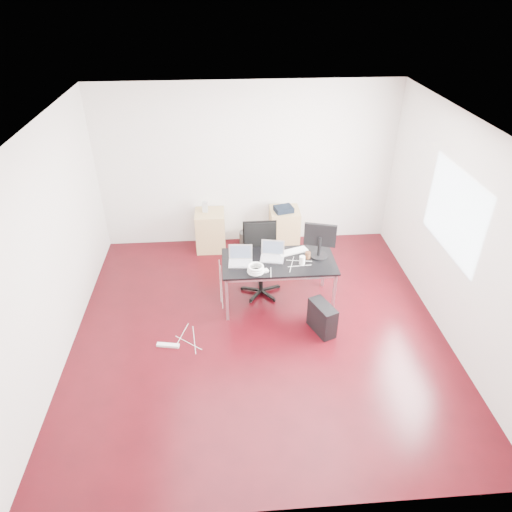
{
  "coord_description": "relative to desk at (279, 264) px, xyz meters",
  "views": [
    {
      "loc": [
        -0.4,
        -4.77,
        4.23
      ],
      "look_at": [
        0.0,
        0.55,
        0.85
      ],
      "focal_mm": 32.0,
      "sensor_mm": 36.0,
      "label": 1
    }
  ],
  "objects": [
    {
      "name": "desk",
      "position": [
        0.0,
        0.0,
        0.0
      ],
      "size": [
        1.6,
        0.8,
        0.73
      ],
      "color": "black",
      "rests_on": "ground"
    },
    {
      "name": "filing_cabinet_left",
      "position": [
        -0.99,
        1.64,
        -0.33
      ],
      "size": [
        0.5,
        0.5,
        0.7
      ],
      "primitive_type": "cube",
      "color": "#A68753",
      "rests_on": "ground"
    },
    {
      "name": "room_shell",
      "position": [
        -0.29,
        -0.59,
        0.73
      ],
      "size": [
        5.0,
        5.0,
        5.0
      ],
      "color": "#32050B",
      "rests_on": "ground"
    },
    {
      "name": "cup_brown",
      "position": [
        0.42,
        0.04,
        0.1
      ],
      "size": [
        0.09,
        0.09,
        0.1
      ],
      "primitive_type": "cylinder",
      "rotation": [
        0.0,
        0.0,
        0.18
      ],
      "color": "brown",
      "rests_on": "desk"
    },
    {
      "name": "speaker",
      "position": [
        -1.07,
        1.68,
        0.11
      ],
      "size": [
        0.1,
        0.09,
        0.18
      ],
      "primitive_type": "cube",
      "rotation": [
        0.0,
        0.0,
        -0.07
      ],
      "color": "#9E9E9E",
      "rests_on": "filing_cabinet_left"
    },
    {
      "name": "office_chair",
      "position": [
        -0.23,
        0.34,
        -0.07
      ],
      "size": [
        0.48,
        0.5,
        1.08
      ],
      "rotation": [
        0.0,
        0.0,
        0.01
      ],
      "color": "black",
      "rests_on": "ground"
    },
    {
      "name": "monitor",
      "position": [
        0.59,
        0.09,
        0.34
      ],
      "size": [
        0.45,
        0.26,
        0.51
      ],
      "rotation": [
        0.0,
        0.0,
        -0.28
      ],
      "color": "black",
      "rests_on": "desk"
    },
    {
      "name": "keyboard",
      "position": [
        0.23,
        0.21,
        0.06
      ],
      "size": [
        0.46,
        0.27,
        0.02
      ],
      "primitive_type": "cube",
      "rotation": [
        0.0,
        0.0,
        0.33
      ],
      "color": "white",
      "rests_on": "desk"
    },
    {
      "name": "laptop_right",
      "position": [
        -0.08,
        0.08,
        0.11
      ],
      "size": [
        0.37,
        0.32,
        0.23
      ],
      "rotation": [
        0.0,
        0.0,
        -0.21
      ],
      "color": "silver",
      "rests_on": "desk"
    },
    {
      "name": "power_strip",
      "position": [
        -1.55,
        -0.84,
        -0.66
      ],
      "size": [
        0.31,
        0.11,
        0.04
      ],
      "primitive_type": "cube",
      "rotation": [
        0.0,
        0.0,
        -0.19
      ],
      "color": "white",
      "rests_on": "ground"
    },
    {
      "name": "navy_garment",
      "position": [
        0.27,
        1.58,
        0.07
      ],
      "size": [
        0.35,
        0.3,
        0.09
      ],
      "primitive_type": "cube",
      "rotation": [
        0.0,
        0.0,
        0.24
      ],
      "color": "black",
      "rests_on": "filing_cabinet_right"
    },
    {
      "name": "cup_white",
      "position": [
        0.32,
        -0.1,
        0.11
      ],
      "size": [
        0.09,
        0.09,
        0.12
      ],
      "primitive_type": "cylinder",
      "rotation": [
        0.0,
        0.0,
        -0.14
      ],
      "color": "white",
      "rests_on": "desk"
    },
    {
      "name": "laptop_left",
      "position": [
        -0.54,
        -0.0,
        0.11
      ],
      "size": [
        0.35,
        0.28,
        0.23
      ],
      "rotation": [
        0.0,
        0.0,
        -0.07
      ],
      "color": "silver",
      "rests_on": "desk"
    },
    {
      "name": "cable_coil",
      "position": [
        -0.35,
        -0.26,
        0.11
      ],
      "size": [
        0.24,
        0.24,
        0.11
      ],
      "rotation": [
        0.0,
        0.0,
        0.09
      ],
      "color": "white",
      "rests_on": "desk"
    },
    {
      "name": "pc_tower",
      "position": [
        0.53,
        -0.68,
        -0.46
      ],
      "size": [
        0.36,
        0.49,
        0.44
      ],
      "primitive_type": "cube",
      "rotation": [
        0.0,
        0.0,
        0.39
      ],
      "color": "black",
      "rests_on": "ground"
    },
    {
      "name": "filing_cabinet_right",
      "position": [
        0.3,
        1.64,
        -0.33
      ],
      "size": [
        0.5,
        0.5,
        0.7
      ],
      "primitive_type": "cube",
      "color": "#A68753",
      "rests_on": "ground"
    },
    {
      "name": "wastebasket",
      "position": [
        -0.37,
        1.66,
        -0.54
      ],
      "size": [
        0.26,
        0.26,
        0.28
      ],
      "primitive_type": "cylinder",
      "rotation": [
        0.0,
        0.0,
        -0.11
      ],
      "color": "black",
      "rests_on": "ground"
    },
    {
      "name": "power_adapter",
      "position": [
        -0.21,
        -0.25,
        0.07
      ],
      "size": [
        0.09,
        0.09,
        0.03
      ],
      "primitive_type": "cube",
      "rotation": [
        0.0,
        0.0,
        0.41
      ],
      "color": "white",
      "rests_on": "desk"
    }
  ]
}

